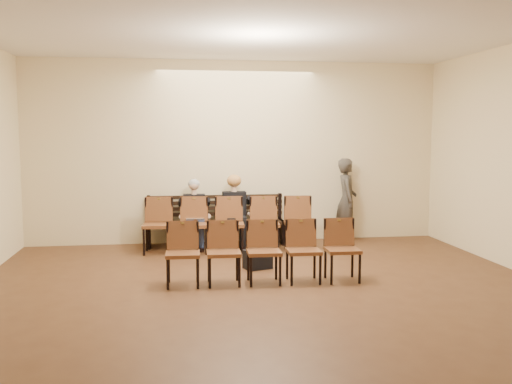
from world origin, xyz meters
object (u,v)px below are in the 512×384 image
at_px(seated_man, 195,215).
at_px(chair_row_front, 229,225).
at_px(seated_woman, 235,213).
at_px(water_bottle, 241,218).
at_px(chair_row_back, 264,252).
at_px(bag, 258,259).
at_px(laptop, 195,219).
at_px(passerby, 347,193).
at_px(bench, 216,233).

xyz_separation_m(seated_man, chair_row_front, (0.60, -0.53, -0.11)).
distance_m(seated_woman, chair_row_front, 0.57).
distance_m(seated_woman, water_bottle, 0.31).
xyz_separation_m(water_bottle, chair_row_back, (0.03, -2.42, -0.12)).
distance_m(bag, chair_row_back, 0.92).
relative_size(seated_man, chair_row_back, 0.44).
bearing_deg(laptop, chair_row_back, -76.32).
bearing_deg(passerby, seated_man, 103.79).
xyz_separation_m(water_bottle, chair_row_front, (-0.24, -0.24, -0.07)).
bearing_deg(chair_row_front, seated_woman, 77.57).
relative_size(bag, passerby, 0.22).
bearing_deg(chair_row_front, water_bottle, 48.50).
bearing_deg(chair_row_front, laptop, 158.34).
relative_size(bench, bag, 6.45).
bearing_deg(seated_man, chair_row_front, -41.69).
relative_size(seated_man, water_bottle, 5.17).
bearing_deg(bag, bench, 104.20).
relative_size(laptop, bag, 0.78).
relative_size(bench, passerby, 1.39).
xyz_separation_m(laptop, chair_row_front, (0.60, -0.29, -0.07)).
bearing_deg(laptop, water_bottle, -9.61).
height_order(water_bottle, passerby, passerby).
bearing_deg(seated_woman, water_bottle, -73.69).
xyz_separation_m(water_bottle, bag, (0.07, -1.55, -0.42)).
height_order(bench, water_bottle, water_bottle).
bearing_deg(seated_man, water_bottle, -19.18).
relative_size(seated_woman, laptop, 3.95).
relative_size(water_bottle, chair_row_back, 0.08).
relative_size(bench, water_bottle, 11.16).
bearing_deg(chair_row_back, bag, 88.99).
relative_size(bench, laptop, 8.21).
height_order(seated_woman, water_bottle, seated_woman).
relative_size(water_bottle, passerby, 0.12).
bearing_deg(chair_row_back, seated_man, 109.41).
bearing_deg(bench, bag, -75.80).
bearing_deg(seated_man, bag, -63.72).
distance_m(seated_woman, chair_row_back, 2.72).
distance_m(water_bottle, passerby, 2.24).
bearing_deg(seated_woman, laptop, -162.78).
height_order(passerby, chair_row_back, passerby).
xyz_separation_m(laptop, water_bottle, (0.85, -0.06, 0.00)).
bearing_deg(bag, water_bottle, 92.57).
xyz_separation_m(bag, chair_row_front, (-0.31, 1.31, 0.35)).
relative_size(laptop, water_bottle, 1.36).
xyz_separation_m(bag, chair_row_back, (-0.04, -0.87, 0.30)).
bearing_deg(chair_row_back, chair_row_front, 98.80).
bearing_deg(seated_woman, seated_man, 180.00).
bearing_deg(chair_row_front, bench, 109.95).
relative_size(bag, chair_row_front, 0.13).
distance_m(water_bottle, chair_row_back, 2.42).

